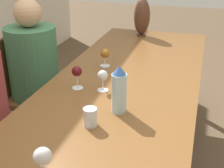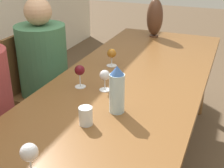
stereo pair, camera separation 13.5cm
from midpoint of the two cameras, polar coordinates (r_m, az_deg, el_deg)
name	(u,v)px [view 2 (the right image)]	position (r m, az deg, el deg)	size (l,w,h in m)	color
dining_table	(115,107)	(1.79, 2.68, -4.28)	(2.96, 0.91, 0.76)	brown
water_bottle	(117,90)	(1.56, 3.38, -1.17)	(0.08, 0.08, 0.25)	#ADCCD6
water_tumbler	(86,116)	(1.49, -2.24, -5.91)	(0.07, 0.07, 0.09)	silver
vase	(155,17)	(2.90, 9.19, 11.91)	(0.15, 0.15, 0.35)	#4C2D1E
wine_glass_0	(29,153)	(1.19, -11.72, -12.37)	(0.07, 0.07, 0.13)	silver
wine_glass_2	(80,71)	(1.84, -3.86, 2.31)	(0.07, 0.07, 0.14)	silver
wine_glass_3	(105,76)	(1.80, 0.80, 1.43)	(0.07, 0.07, 0.13)	silver
wine_glass_4	(112,54)	(2.18, 1.71, 5.49)	(0.07, 0.07, 0.13)	silver
chair_far	(38,87)	(2.57, -11.95, -0.48)	(0.44, 0.44, 0.92)	brown
person_far	(45,72)	(2.47, -10.55, 2.22)	(0.38, 0.38, 1.21)	#2D2D38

